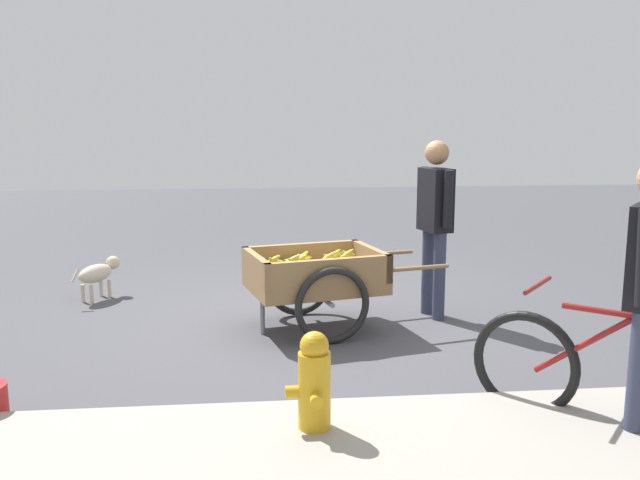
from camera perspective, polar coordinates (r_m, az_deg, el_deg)
The scene contains 6 objects.
ground_plane at distance 6.32m, azimuth 0.26°, elevation -6.51°, with size 24.00×24.00×0.00m, color #47474C.
fruit_cart at distance 5.91m, azimuth -0.43°, elevation -3.28°, with size 1.78×1.14×0.72m.
vendor_person at distance 6.26m, azimuth 9.57°, elevation 2.26°, with size 0.28×0.53×1.61m.
bicycle at distance 4.30m, azimuth 23.14°, elevation -10.49°, with size 1.30×1.12×0.85m.
dog at distance 7.27m, azimuth -18.00°, elevation -2.61°, with size 0.38×0.61×0.40m.
fire_hydrant at distance 3.84m, azimuth -0.50°, elevation -12.45°, with size 0.25×0.25×0.67m.
Camera 1 is at (0.62, 6.03, 1.80)m, focal length 38.41 mm.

